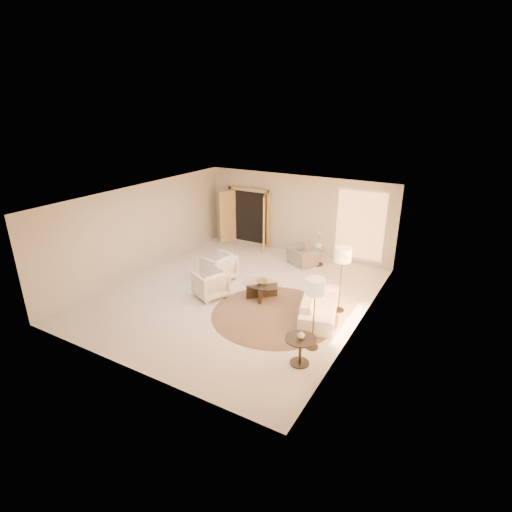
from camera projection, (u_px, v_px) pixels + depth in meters
The scene contains 18 objects.
room at pixel (236, 248), 10.93m from camera, with size 7.04×8.04×2.83m.
windows_right at pixel (361, 273), 9.43m from camera, with size 0.10×6.40×2.40m, color #FFAE66, non-canonical shape.
window_back_corner at pixel (360, 225), 13.08m from camera, with size 1.70×0.10×2.40m, color #FFAE66, non-canonical shape.
curtains_right at pixel (369, 262), 10.20m from camera, with size 0.06×5.20×2.60m, color #BDAE8B, non-canonical shape.
french_doors at pixel (248, 217), 15.02m from camera, with size 1.95×0.66×2.16m.
area_rug at pixel (274, 314), 10.31m from camera, with size 3.26×3.26×0.01m, color #412B1E.
sofa at pixel (320, 305), 10.15m from camera, with size 2.13×0.83×0.62m, color white.
armchair_left at pixel (219, 266), 12.21m from camera, with size 0.86×0.81×0.89m, color white.
armchair_right at pixel (210, 282), 11.14m from camera, with size 0.82×0.77×0.84m, color white.
accent_chair at pixel (302, 253), 13.36m from camera, with size 0.92×0.60×0.80m, color gray.
coffee_table at pixel (262, 289), 11.12m from camera, with size 1.41×1.41×0.43m.
end_table at pixel (300, 346), 8.23m from camera, with size 0.65×0.65×0.62m.
side_table at pixel (318, 255), 13.35m from camera, with size 0.50×0.50×0.59m.
floor_lamp_near at pixel (343, 258), 9.98m from camera, with size 0.43×0.43×1.76m.
floor_lamp_far at pixel (315, 290), 8.41m from camera, with size 0.41×0.41×1.68m.
bowl at pixel (262, 282), 11.05m from camera, with size 0.31×0.31×0.08m, color brown.
end_vase at pixel (301, 335), 8.13m from camera, with size 0.16×0.16×0.17m, color silver.
side_vase at pixel (319, 245), 13.22m from camera, with size 0.26×0.26×0.27m, color silver.
Camera 1 is at (5.59, -8.64, 5.14)m, focal length 28.00 mm.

